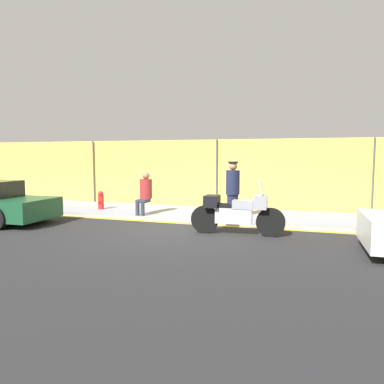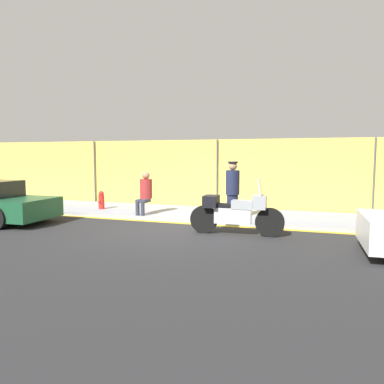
{
  "view_description": "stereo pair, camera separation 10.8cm",
  "coord_description": "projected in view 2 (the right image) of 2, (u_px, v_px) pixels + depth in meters",
  "views": [
    {
      "loc": [
        3.48,
        -9.39,
        2.01
      ],
      "look_at": [
        -0.27,
        1.8,
        0.85
      ],
      "focal_mm": 35.0,
      "sensor_mm": 36.0,
      "label": 1
    },
    {
      "loc": [
        3.58,
        -9.35,
        2.01
      ],
      "look_at": [
        -0.27,
        1.8,
        0.85
      ],
      "focal_mm": 35.0,
      "sensor_mm": 36.0,
      "label": 2
    }
  ],
  "objects": [
    {
      "name": "person_seated_on_curb",
      "position": [
        145.0,
        191.0,
        12.05
      ],
      "size": [
        0.4,
        0.7,
        1.37
      ],
      "color": "#2D3342",
      "rests_on": "sidewalk"
    },
    {
      "name": "storefront_fence",
      "position": [
        218.0,
        175.0,
        13.7
      ],
      "size": [
        36.58,
        0.17,
        2.59
      ],
      "color": "gold",
      "rests_on": "ground_plane"
    },
    {
      "name": "fire_hydrant",
      "position": [
        101.0,
        200.0,
        13.2
      ],
      "size": [
        0.2,
        0.26,
        0.64
      ],
      "color": "red",
      "rests_on": "sidewalk"
    },
    {
      "name": "motorcycle",
      "position": [
        235.0,
        212.0,
        9.46
      ],
      "size": [
        2.4,
        0.58,
        1.45
      ],
      "rotation": [
        0.0,
        0.0,
        0.05
      ],
      "color": "black",
      "rests_on": "ground_plane"
    },
    {
      "name": "sidewalk",
      "position": [
        206.0,
        214.0,
        12.42
      ],
      "size": [
        38.5,
        2.8,
        0.12
      ],
      "color": "#8E93A3",
      "rests_on": "ground_plane"
    },
    {
      "name": "curb_paint_stripe",
      "position": [
        191.0,
        224.0,
        11.02
      ],
      "size": [
        38.5,
        0.18,
        0.01
      ],
      "color": "gold",
      "rests_on": "ground_plane"
    },
    {
      "name": "officer_standing",
      "position": [
        233.0,
        190.0,
        11.15
      ],
      "size": [
        0.41,
        0.41,
        1.71
      ],
      "color": "#191E38",
      "rests_on": "sidewalk"
    },
    {
      "name": "ground_plane",
      "position": [
        180.0,
        230.0,
        10.16
      ],
      "size": [
        120.0,
        120.0,
        0.0
      ],
      "primitive_type": "plane",
      "color": "#262628"
    }
  ]
}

